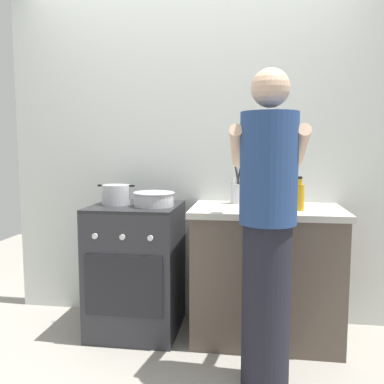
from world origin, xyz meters
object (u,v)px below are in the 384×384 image
(pot, at_px, (116,195))
(mixing_bowl, at_px, (154,198))
(spice_bottle, at_px, (279,202))
(utensil_crock, at_px, (238,189))
(person, at_px, (267,231))
(oil_bottle, at_px, (300,197))
(stove_range, at_px, (137,268))

(pot, relative_size, mixing_bowl, 0.92)
(mixing_bowl, distance_m, spice_bottle, 0.83)
(pot, relative_size, utensil_crock, 0.80)
(spice_bottle, distance_m, person, 0.51)
(oil_bottle, bearing_deg, pot, 175.89)
(mixing_bowl, relative_size, person, 0.17)
(oil_bottle, bearing_deg, mixing_bowl, 176.99)
(person, bearing_deg, stove_range, 147.12)
(stove_range, bearing_deg, pot, -179.34)
(stove_range, height_order, spice_bottle, spice_bottle)
(pot, bearing_deg, utensil_crock, 11.81)
(spice_bottle, bearing_deg, person, -99.98)
(mixing_bowl, bearing_deg, spice_bottle, -2.63)
(pot, bearing_deg, stove_range, 0.66)
(spice_bottle, height_order, person, person)
(person, bearing_deg, oil_bottle, 65.84)
(stove_range, relative_size, person, 0.53)
(pot, xyz_separation_m, mixing_bowl, (0.28, -0.04, -0.02))
(person, bearing_deg, spice_bottle, 80.02)
(mixing_bowl, xyz_separation_m, person, (0.74, -0.53, -0.09))
(utensil_crock, xyz_separation_m, spice_bottle, (0.27, -0.25, -0.05))
(mixing_bowl, height_order, person, person)
(utensil_crock, relative_size, spice_bottle, 3.34)
(oil_bottle, distance_m, person, 0.54)
(mixing_bowl, xyz_separation_m, oil_bottle, (0.96, -0.05, 0.04))
(stove_range, bearing_deg, spice_bottle, -4.61)
(utensil_crock, height_order, person, person)
(pot, relative_size, spice_bottle, 2.69)
(mixing_bowl, height_order, spice_bottle, same)
(pot, xyz_separation_m, oil_bottle, (1.24, -0.09, 0.02))
(stove_range, xyz_separation_m, person, (0.88, -0.57, 0.41))
(pot, xyz_separation_m, spice_bottle, (1.11, -0.08, -0.02))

